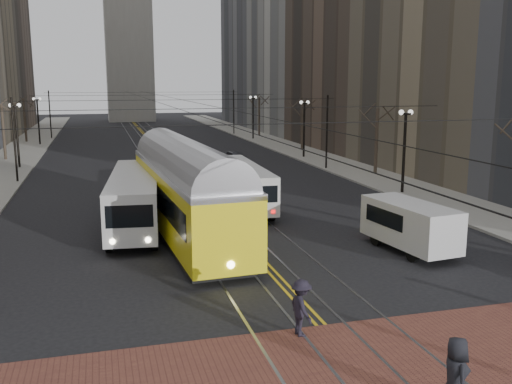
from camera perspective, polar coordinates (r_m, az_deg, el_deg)
ground at (r=19.88m, az=5.45°, el=-12.01°), size 260.00×260.00×0.00m
sidewalk_left at (r=63.10m, az=-22.98°, el=3.11°), size 5.00×140.00×0.15m
sidewalk_right at (r=66.18m, az=3.75°, el=4.28°), size 5.00×140.00×0.15m
crosswalk_band at (r=16.57m, az=10.59°, el=-17.07°), size 25.00×6.00×0.01m
streetcar_rails at (r=62.90m, az=-9.30°, el=3.75°), size 4.80×130.00×0.02m
centre_lines at (r=62.90m, az=-9.30°, el=3.75°), size 0.42×130.00×0.01m
building_right_mid at (r=71.39m, az=12.06°, el=18.18°), size 16.00×20.00×34.00m
building_right_far at (r=108.66m, az=1.94°, el=17.43°), size 16.00×20.00×40.00m
lamp_posts at (r=46.56m, az=-7.20°, el=4.78°), size 27.60×57.20×5.60m
street_trees at (r=52.97m, az=-8.23°, el=5.49°), size 31.68×53.28×5.60m
trolley_wires at (r=52.47m, az=-8.20°, el=6.51°), size 25.96×120.00×6.60m
transit_bus at (r=31.39m, az=-12.01°, el=-0.85°), size 3.59×11.78×2.90m
streetcar at (r=29.15m, az=-6.98°, el=-0.72°), size 3.90×16.13×3.77m
rear_bus at (r=35.65m, az=-1.51°, el=0.59°), size 2.55×10.24×2.65m
cargo_van at (r=27.25m, az=15.11°, el=-3.44°), size 2.60×5.38×2.29m
sedan_grey at (r=53.71m, az=-2.00°, el=3.41°), size 2.29×4.31×1.39m
pedestrian_a at (r=14.76m, az=19.32°, el=-17.00°), size 0.77×1.04×1.92m
pedestrian_d at (r=17.95m, az=4.54°, el=-11.45°), size 0.79×1.23×1.80m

